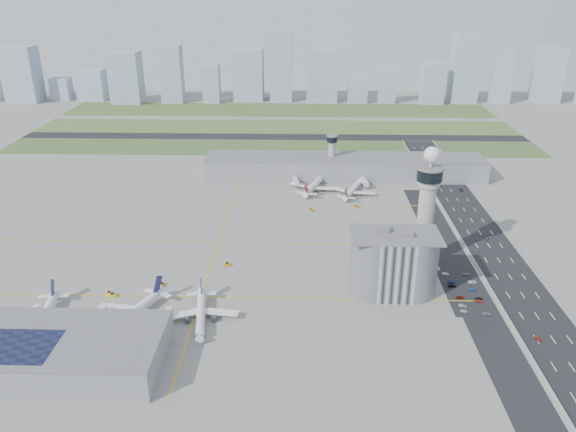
{
  "coord_description": "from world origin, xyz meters",
  "views": [
    {
      "loc": [
        8.16,
        -260.55,
        141.72
      ],
      "look_at": [
        0.0,
        35.0,
        15.0
      ],
      "focal_mm": 35.0,
      "sensor_mm": 36.0,
      "label": 1
    }
  ],
  "objects_px": {
    "admin_building": "(393,264)",
    "airplane_near_a": "(43,313)",
    "jet_bridge_far_1": "(362,180)",
    "car_lot_2": "(460,297)",
    "jet_bridge_near_0": "(20,327)",
    "car_lot_0": "(464,311)",
    "jet_bridge_near_2": "(158,329)",
    "tug_4": "(311,210)",
    "jet_bridge_near_1": "(89,328)",
    "tug_0": "(109,293)",
    "car_hw_0": "(538,338)",
    "car_lot_1": "(463,306)",
    "car_lot_11": "(466,274)",
    "airplane_far_a": "(315,181)",
    "car_hw_2": "(461,190)",
    "tug_5": "(356,207)",
    "car_lot_4": "(451,282)",
    "car_hw_4": "(426,164)",
    "airplane_near_c": "(200,310)",
    "car_hw_1": "(487,239)",
    "car_lot_7": "(479,301)",
    "car_lot_5": "(445,274)",
    "car_lot_3": "(452,286)",
    "car_lot_6": "(487,314)",
    "control_tower": "(427,202)",
    "car_lot_9": "(473,290)",
    "tug_1": "(112,295)",
    "airplane_near_b": "(131,308)",
    "airplane_far_b": "(353,187)",
    "tug_2": "(162,284)",
    "tug_3": "(227,264)",
    "jet_bridge_far_0": "(294,180)",
    "secondary_tower": "(332,152)",
    "car_lot_10": "(473,282)"
  },
  "relations": [
    {
      "from": "airplane_near_b",
      "to": "car_hw_0",
      "type": "height_order",
      "value": "airplane_near_b"
    },
    {
      "from": "tug_5",
      "to": "car_lot_6",
      "type": "distance_m",
      "value": 136.0
    },
    {
      "from": "tug_0",
      "to": "car_hw_0",
      "type": "relative_size",
      "value": 0.82
    },
    {
      "from": "airplane_far_b",
      "to": "jet_bridge_near_2",
      "type": "height_order",
      "value": "airplane_far_b"
    },
    {
      "from": "jet_bridge_far_1",
      "to": "tug_5",
      "type": "distance_m",
      "value": 47.57
    },
    {
      "from": "car_lot_9",
      "to": "car_hw_1",
      "type": "distance_m",
      "value": 63.75
    },
    {
      "from": "car_lot_5",
      "to": "car_lot_9",
      "type": "relative_size",
      "value": 0.91
    },
    {
      "from": "jet_bridge_near_0",
      "to": "tug_5",
      "type": "distance_m",
      "value": 214.43
    },
    {
      "from": "admin_building",
      "to": "airplane_near_a",
      "type": "bearing_deg",
      "value": -168.39
    },
    {
      "from": "car_lot_4",
      "to": "car_lot_2",
      "type": "bearing_deg",
      "value": 177.86
    },
    {
      "from": "jet_bridge_near_0",
      "to": "car_lot_0",
      "type": "xyz_separation_m",
      "value": [
        195.67,
        21.38,
        -2.29
      ]
    },
    {
      "from": "tug_1",
      "to": "car_lot_4",
      "type": "distance_m",
      "value": 166.76
    },
    {
      "from": "airplane_near_c",
      "to": "tug_3",
      "type": "distance_m",
      "value": 52.23
    },
    {
      "from": "tug_1",
      "to": "car_lot_1",
      "type": "relative_size",
      "value": 0.87
    },
    {
      "from": "car_lot_6",
      "to": "car_hw_4",
      "type": "distance_m",
      "value": 222.48
    },
    {
      "from": "jet_bridge_near_2",
      "to": "tug_1",
      "type": "height_order",
      "value": "jet_bridge_near_2"
    },
    {
      "from": "airplane_near_c",
      "to": "car_hw_0",
      "type": "xyz_separation_m",
      "value": [
        145.01,
        -10.48,
        -5.05
      ]
    },
    {
      "from": "secondary_tower",
      "to": "car_lot_2",
      "type": "bearing_deg",
      "value": -73.09
    },
    {
      "from": "airplane_near_a",
      "to": "car_lot_3",
      "type": "distance_m",
      "value": 191.86
    },
    {
      "from": "airplane_far_a",
      "to": "car_hw_4",
      "type": "bearing_deg",
      "value": -37.91
    },
    {
      "from": "jet_bridge_near_0",
      "to": "tug_2",
      "type": "relative_size",
      "value": 4.23
    },
    {
      "from": "jet_bridge_far_1",
      "to": "car_lot_0",
      "type": "height_order",
      "value": "jet_bridge_far_1"
    },
    {
      "from": "jet_bridge_near_0",
      "to": "control_tower",
      "type": "bearing_deg",
      "value": -59.55
    },
    {
      "from": "jet_bridge_near_1",
      "to": "jet_bridge_near_2",
      "type": "bearing_deg",
      "value": -80.0
    },
    {
      "from": "airplane_near_a",
      "to": "jet_bridge_near_1",
      "type": "bearing_deg",
      "value": 64.09
    },
    {
      "from": "tug_3",
      "to": "car_lot_5",
      "type": "relative_size",
      "value": 0.97
    },
    {
      "from": "car_lot_1",
      "to": "car_lot_11",
      "type": "height_order",
      "value": "car_lot_1"
    },
    {
      "from": "airplane_far_b",
      "to": "jet_bridge_far_1",
      "type": "height_order",
      "value": "airplane_far_b"
    },
    {
      "from": "car_lot_4",
      "to": "car_lot_9",
      "type": "xyz_separation_m",
      "value": [
        8.69,
        -7.09,
        -0.02
      ]
    },
    {
      "from": "tug_5",
      "to": "car_hw_0",
      "type": "bearing_deg",
      "value": 35.1
    },
    {
      "from": "jet_bridge_far_1",
      "to": "car_lot_11",
      "type": "height_order",
      "value": "jet_bridge_far_1"
    },
    {
      "from": "jet_bridge_far_1",
      "to": "car_hw_1",
      "type": "relative_size",
      "value": 4.08
    },
    {
      "from": "car_hw_4",
      "to": "jet_bridge_near_2",
      "type": "bearing_deg",
      "value": -121.07
    },
    {
      "from": "airplane_far_b",
      "to": "car_lot_2",
      "type": "distance_m",
      "value": 144.52
    },
    {
      "from": "car_lot_5",
      "to": "car_lot_3",
      "type": "bearing_deg",
      "value": -168.41
    },
    {
      "from": "car_lot_0",
      "to": "car_lot_7",
      "type": "distance_m",
      "value": 12.98
    },
    {
      "from": "airplane_near_b",
      "to": "car_hw_1",
      "type": "height_order",
      "value": "airplane_near_b"
    },
    {
      "from": "airplane_near_c",
      "to": "car_lot_3",
      "type": "height_order",
      "value": "airplane_near_c"
    },
    {
      "from": "car_lot_5",
      "to": "secondary_tower",
      "type": "bearing_deg",
      "value": 27.55
    },
    {
      "from": "airplane_far_b",
      "to": "car_hw_1",
      "type": "xyz_separation_m",
      "value": [
        72.76,
        -72.56,
        -4.93
      ]
    },
    {
      "from": "airplane_near_a",
      "to": "airplane_near_c",
      "type": "height_order",
      "value": "airplane_near_a"
    },
    {
      "from": "jet_bridge_far_1",
      "to": "car_lot_2",
      "type": "xyz_separation_m",
      "value": [
        31.99,
        -159.59,
        -2.3
      ]
    },
    {
      "from": "car_lot_0",
      "to": "control_tower",
      "type": "bearing_deg",
      "value": 19.23
    },
    {
      "from": "airplane_near_b",
      "to": "car_lot_10",
      "type": "distance_m",
      "value": 165.47
    },
    {
      "from": "airplane_near_a",
      "to": "car_lot_11",
      "type": "height_order",
      "value": "airplane_near_a"
    },
    {
      "from": "jet_bridge_far_0",
      "to": "car_lot_0",
      "type": "relative_size",
      "value": 4.25
    },
    {
      "from": "tug_4",
      "to": "car_hw_4",
      "type": "bearing_deg",
      "value": -13.3
    },
    {
      "from": "jet_bridge_near_2",
      "to": "tug_4",
      "type": "bearing_deg",
      "value": -15.49
    },
    {
      "from": "jet_bridge_near_2",
      "to": "tug_4",
      "type": "relative_size",
      "value": 4.7
    },
    {
      "from": "airplane_far_a",
      "to": "car_hw_2",
      "type": "relative_size",
      "value": 10.13
    }
  ]
}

